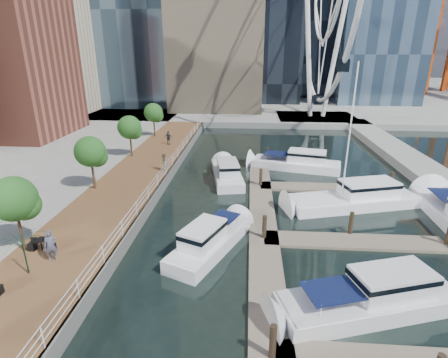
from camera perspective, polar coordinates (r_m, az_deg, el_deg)
ground at (r=18.02m, az=-2.92°, el=-22.22°), size 520.00×520.00×0.00m
boardwalk at (r=32.38m, az=-15.62°, el=-1.77°), size 6.00×60.00×1.00m
seawall at (r=31.51m, az=-10.48°, el=-1.95°), size 0.25×60.00×1.00m
land_far at (r=115.82m, az=3.41°, el=14.23°), size 200.00×114.00×1.00m
breakwater at (r=39.61m, az=31.29°, el=-0.03°), size 4.00×60.00×1.00m
pier at (r=67.36m, az=14.78°, el=9.44°), size 14.00×12.00×1.00m
railing at (r=31.17m, az=-10.77°, el=-0.20°), size 0.10×60.00×1.05m
floating_docks at (r=26.66m, az=17.20°, el=-6.78°), size 16.00×34.00×2.60m
street_trees at (r=31.26m, az=-21.02°, el=4.18°), size 2.60×42.60×4.60m
yacht_foreground at (r=19.91m, az=22.39°, el=-19.22°), size 10.44×5.54×2.15m
pedestrian_near at (r=22.05m, az=-26.44°, el=-9.75°), size 0.81×0.69×1.88m
pedestrian_mid at (r=34.94m, az=-9.82°, el=2.73°), size 0.71×0.90×1.80m
pedestrian_far at (r=45.12m, az=-9.04°, el=6.67°), size 1.11×0.71×1.76m
moored_yachts at (r=29.84m, az=19.47°, el=-5.15°), size 22.95×34.32×11.50m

